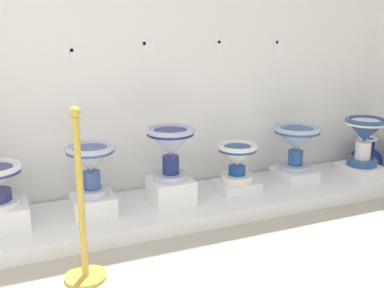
{
  "coord_description": "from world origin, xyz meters",
  "views": [
    {
      "loc": [
        0.58,
        -0.77,
        1.5
      ],
      "look_at": [
        1.93,
        2.42,
        0.57
      ],
      "focal_mm": 42.85,
      "sensor_mm": 36.0,
      "label": 1
    }
  ],
  "objects_px": {
    "decorative_vase_corner": "(366,159)",
    "plinth_block_squat_floral": "(361,170)",
    "info_placard_fifth": "(280,47)",
    "info_placard_second": "(76,55)",
    "plinth_block_tall_cobalt": "(236,185)",
    "plinth_block_broad_patterned": "(294,174)",
    "antique_toilet_slender_white": "(91,160)",
    "antique_toilet_pale_glazed": "(170,144)",
    "info_placard_third": "(149,48)",
    "plinth_block_slender_white": "(93,204)",
    "antique_toilet_squat_floral": "(365,134)",
    "info_placard_fourth": "(223,46)",
    "antique_toilet_broad_patterned": "(296,140)",
    "stanchion_post_near_left": "(83,229)",
    "antique_toilet_tall_cobalt": "(237,158)",
    "plinth_block_pale_glazed": "(171,190)"
  },
  "relations": [
    {
      "from": "decorative_vase_corner",
      "to": "plinth_block_squat_floral",
      "type": "bearing_deg",
      "value": -139.64
    },
    {
      "from": "info_placard_fifth",
      "to": "info_placard_second",
      "type": "bearing_deg",
      "value": -180.0
    },
    {
      "from": "plinth_block_tall_cobalt",
      "to": "plinth_block_broad_patterned",
      "type": "relative_size",
      "value": 0.96
    },
    {
      "from": "antique_toilet_slender_white",
      "to": "decorative_vase_corner",
      "type": "relative_size",
      "value": 1.0
    },
    {
      "from": "antique_toilet_pale_glazed",
      "to": "info_placard_third",
      "type": "bearing_deg",
      "value": 94.81
    },
    {
      "from": "plinth_block_slender_white",
      "to": "antique_toilet_pale_glazed",
      "type": "bearing_deg",
      "value": -1.24
    },
    {
      "from": "antique_toilet_squat_floral",
      "to": "info_placard_second",
      "type": "relative_size",
      "value": 3.74
    },
    {
      "from": "plinth_block_tall_cobalt",
      "to": "plinth_block_broad_patterned",
      "type": "height_order",
      "value": "plinth_block_broad_patterned"
    },
    {
      "from": "plinth_block_broad_patterned",
      "to": "info_placard_fifth",
      "type": "distance_m",
      "value": 1.16
    },
    {
      "from": "antique_toilet_pale_glazed",
      "to": "plinth_block_broad_patterned",
      "type": "bearing_deg",
      "value": 3.64
    },
    {
      "from": "info_placard_second",
      "to": "info_placard_fourth",
      "type": "relative_size",
      "value": 0.89
    },
    {
      "from": "plinth_block_broad_patterned",
      "to": "info_placard_second",
      "type": "relative_size",
      "value": 2.98
    },
    {
      "from": "plinth_block_tall_cobalt",
      "to": "antique_toilet_squat_floral",
      "type": "xyz_separation_m",
      "value": [
        1.24,
        -0.13,
        0.37
      ]
    },
    {
      "from": "antique_toilet_broad_patterned",
      "to": "stanchion_post_near_left",
      "type": "height_order",
      "value": "stanchion_post_near_left"
    },
    {
      "from": "plinth_block_tall_cobalt",
      "to": "info_placard_third",
      "type": "distance_m",
      "value": 1.36
    },
    {
      "from": "plinth_block_slender_white",
      "to": "info_placard_third",
      "type": "distance_m",
      "value": 1.31
    },
    {
      "from": "antique_toilet_slender_white",
      "to": "antique_toilet_pale_glazed",
      "type": "relative_size",
      "value": 0.93
    },
    {
      "from": "antique_toilet_tall_cobalt",
      "to": "stanchion_post_near_left",
      "type": "relative_size",
      "value": 0.32
    },
    {
      "from": "plinth_block_squat_floral",
      "to": "decorative_vase_corner",
      "type": "relative_size",
      "value": 0.94
    },
    {
      "from": "antique_toilet_slender_white",
      "to": "info_placard_second",
      "type": "xyz_separation_m",
      "value": [
        0.0,
        0.38,
        0.73
      ]
    },
    {
      "from": "plinth_block_slender_white",
      "to": "stanchion_post_near_left",
      "type": "relative_size",
      "value": 0.29
    },
    {
      "from": "antique_toilet_broad_patterned",
      "to": "antique_toilet_tall_cobalt",
      "type": "bearing_deg",
      "value": -177.11
    },
    {
      "from": "stanchion_post_near_left",
      "to": "plinth_block_tall_cobalt",
      "type": "bearing_deg",
      "value": 27.57
    },
    {
      "from": "antique_toilet_slender_white",
      "to": "plinth_block_pale_glazed",
      "type": "xyz_separation_m",
      "value": [
        0.61,
        -0.01,
        -0.32
      ]
    },
    {
      "from": "plinth_block_broad_patterned",
      "to": "info_placard_fourth",
      "type": "xyz_separation_m",
      "value": [
        -0.59,
        0.31,
        1.14
      ]
    },
    {
      "from": "antique_toilet_slender_white",
      "to": "plinth_block_broad_patterned",
      "type": "height_order",
      "value": "antique_toilet_slender_white"
    },
    {
      "from": "plinth_block_pale_glazed",
      "to": "plinth_block_tall_cobalt",
      "type": "relative_size",
      "value": 0.95
    },
    {
      "from": "antique_toilet_tall_cobalt",
      "to": "antique_toilet_squat_floral",
      "type": "bearing_deg",
      "value": -5.97
    },
    {
      "from": "antique_toilet_pale_glazed",
      "to": "plinth_block_squat_floral",
      "type": "distance_m",
      "value": 1.9
    },
    {
      "from": "antique_toilet_pale_glazed",
      "to": "stanchion_post_near_left",
      "type": "bearing_deg",
      "value": -139.26
    },
    {
      "from": "plinth_block_pale_glazed",
      "to": "stanchion_post_near_left",
      "type": "xyz_separation_m",
      "value": [
        -0.81,
        -0.69,
        0.12
      ]
    },
    {
      "from": "antique_toilet_squat_floral",
      "to": "info_placard_third",
      "type": "height_order",
      "value": "info_placard_third"
    },
    {
      "from": "plinth_block_broad_patterned",
      "to": "plinth_block_squat_floral",
      "type": "height_order",
      "value": "plinth_block_squat_floral"
    },
    {
      "from": "plinth_block_pale_glazed",
      "to": "info_placard_second",
      "type": "height_order",
      "value": "info_placard_second"
    },
    {
      "from": "decorative_vase_corner",
      "to": "plinth_block_slender_white",
      "type": "bearing_deg",
      "value": -176.94
    },
    {
      "from": "antique_toilet_slender_white",
      "to": "stanchion_post_near_left",
      "type": "relative_size",
      "value": 0.37
    },
    {
      "from": "stanchion_post_near_left",
      "to": "antique_toilet_pale_glazed",
      "type": "bearing_deg",
      "value": 40.74
    },
    {
      "from": "antique_toilet_slender_white",
      "to": "plinth_block_tall_cobalt",
      "type": "bearing_deg",
      "value": 1.58
    },
    {
      "from": "plinth_block_squat_floral",
      "to": "info_placard_third",
      "type": "distance_m",
      "value": 2.25
    },
    {
      "from": "plinth_block_pale_glazed",
      "to": "stanchion_post_near_left",
      "type": "height_order",
      "value": "stanchion_post_near_left"
    },
    {
      "from": "info_placard_fifth",
      "to": "stanchion_post_near_left",
      "type": "height_order",
      "value": "info_placard_fifth"
    },
    {
      "from": "plinth_block_squat_floral",
      "to": "stanchion_post_near_left",
      "type": "xyz_separation_m",
      "value": [
        -2.66,
        -0.61,
        0.16
      ]
    },
    {
      "from": "info_placard_fourth",
      "to": "antique_toilet_pale_glazed",
      "type": "bearing_deg",
      "value": -148.42
    },
    {
      "from": "plinth_block_pale_glazed",
      "to": "info_placard_third",
      "type": "height_order",
      "value": "info_placard_third"
    },
    {
      "from": "plinth_block_slender_white",
      "to": "antique_toilet_slender_white",
      "type": "xyz_separation_m",
      "value": [
        0.0,
        0.0,
        0.34
      ]
    },
    {
      "from": "antique_toilet_slender_white",
      "to": "antique_toilet_tall_cobalt",
      "type": "height_order",
      "value": "antique_toilet_slender_white"
    },
    {
      "from": "plinth_block_broad_patterned",
      "to": "stanchion_post_near_left",
      "type": "height_order",
      "value": "stanchion_post_near_left"
    },
    {
      "from": "plinth_block_slender_white",
      "to": "info_placard_fourth",
      "type": "relative_size",
      "value": 2.33
    },
    {
      "from": "plinth_block_slender_white",
      "to": "antique_toilet_broad_patterned",
      "type": "bearing_deg",
      "value": 2.01
    },
    {
      "from": "antique_toilet_tall_cobalt",
      "to": "antique_toilet_squat_floral",
      "type": "height_order",
      "value": "antique_toilet_squat_floral"
    }
  ]
}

